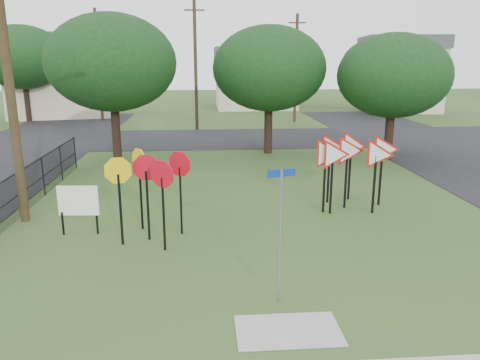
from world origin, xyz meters
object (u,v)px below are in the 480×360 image
info_board (78,202)px  stop_sign_cluster (149,176)px  street_name_sign (280,228)px  yield_sign_cluster (349,154)px

info_board → stop_sign_cluster: bearing=-14.1°
street_name_sign → info_board: street_name_sign is taller
stop_sign_cluster → info_board: bearing=165.9°
street_name_sign → stop_sign_cluster: 4.93m
stop_sign_cluster → yield_sign_cluster: yield_sign_cluster is taller
stop_sign_cluster → yield_sign_cluster: (6.47, 2.46, 0.03)m
street_name_sign → yield_sign_cluster: 7.18m
stop_sign_cluster → street_name_sign: bearing=-51.5°
street_name_sign → info_board: size_ratio=1.96×
yield_sign_cluster → street_name_sign: bearing=-118.3°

